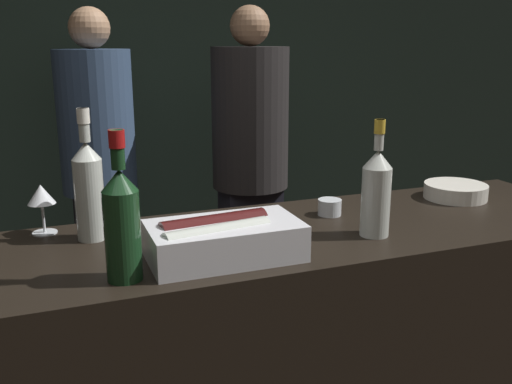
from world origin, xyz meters
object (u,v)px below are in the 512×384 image
object	(u,v)px
bowl_white	(455,191)
person_in_hoodie	(250,157)
red_wine_bottle_burgundy	(122,220)
white_wine_bottle	(89,187)
person_blond_tee	(99,161)
wine_glass	(41,197)
ice_bin_with_bottles	(222,238)
candle_votive	(330,207)
rose_wine_bottle	(376,190)

from	to	relation	value
bowl_white	person_in_hoodie	world-z (taller)	person_in_hoodie
red_wine_bottle_burgundy	white_wine_bottle	bearing A→B (deg)	98.05
white_wine_bottle	person_in_hoodie	size ratio (longest dim) A/B	0.20
person_blond_tee	wine_glass	bearing A→B (deg)	37.88
ice_bin_with_bottles	candle_votive	bearing A→B (deg)	28.74
bowl_white	red_wine_bottle_burgundy	size ratio (longest dim) A/B	0.62
wine_glass	person_in_hoodie	size ratio (longest dim) A/B	0.08
red_wine_bottle_burgundy	bowl_white	bearing A→B (deg)	14.28
candle_votive	ice_bin_with_bottles	bearing A→B (deg)	-151.26
wine_glass	red_wine_bottle_burgundy	size ratio (longest dim) A/B	0.41
candle_votive	rose_wine_bottle	distance (m)	0.25
bowl_white	red_wine_bottle_burgundy	distance (m)	1.24
ice_bin_with_bottles	person_in_hoodie	size ratio (longest dim) A/B	0.21
bowl_white	rose_wine_bottle	distance (m)	0.55
rose_wine_bottle	person_blond_tee	world-z (taller)	person_blond_tee
bowl_white	wine_glass	distance (m)	1.38
red_wine_bottle_burgundy	rose_wine_bottle	bearing A→B (deg)	5.18
candle_votive	wine_glass	bearing A→B (deg)	171.28
ice_bin_with_bottles	bowl_white	bearing A→B (deg)	15.27
candle_votive	white_wine_bottle	size ratio (longest dim) A/B	0.20
white_wine_bottle	person_in_hoodie	bearing A→B (deg)	53.93
ice_bin_with_bottles	rose_wine_bottle	size ratio (longest dim) A/B	1.16
wine_glass	rose_wine_bottle	world-z (taller)	rose_wine_bottle
rose_wine_bottle	person_in_hoodie	size ratio (longest dim) A/B	0.18
person_in_hoodie	bowl_white	bearing A→B (deg)	-48.93
bowl_white	white_wine_bottle	distance (m)	1.25
wine_glass	white_wine_bottle	xyz separation A→B (m)	(0.13, -0.10, 0.04)
wine_glass	red_wine_bottle_burgundy	distance (m)	0.45
red_wine_bottle_burgundy	rose_wine_bottle	world-z (taller)	red_wine_bottle_burgundy
person_in_hoodie	person_blond_tee	world-z (taller)	person_in_hoodie
bowl_white	person_blond_tee	xyz separation A→B (m)	(-1.08, 1.55, -0.11)
bowl_white	rose_wine_bottle	bearing A→B (deg)	-153.59
person_in_hoodie	person_blond_tee	size ratio (longest dim) A/B	1.01
wine_glass	white_wine_bottle	bearing A→B (deg)	-37.97
candle_votive	rose_wine_bottle	size ratio (longest dim) A/B	0.23
ice_bin_with_bottles	red_wine_bottle_burgundy	distance (m)	0.27
bowl_white	wine_glass	xyz separation A→B (m)	(-1.37, 0.11, 0.08)
bowl_white	rose_wine_bottle	world-z (taller)	rose_wine_bottle
ice_bin_with_bottles	rose_wine_bottle	bearing A→B (deg)	2.21
red_wine_bottle_burgundy	rose_wine_bottle	distance (m)	0.72
bowl_white	rose_wine_bottle	size ratio (longest dim) A/B	0.65
ice_bin_with_bottles	person_in_hoodie	world-z (taller)	person_in_hoodie
white_wine_bottle	red_wine_bottle_burgundy	bearing A→B (deg)	-81.95
candle_votive	person_in_hoodie	distance (m)	1.37
ice_bin_with_bottles	wine_glass	world-z (taller)	wine_glass
ice_bin_with_bottles	person_blond_tee	bearing A→B (deg)	94.15
rose_wine_bottle	person_in_hoodie	world-z (taller)	person_in_hoodie
red_wine_bottle_burgundy	rose_wine_bottle	xyz separation A→B (m)	(0.71, 0.06, -0.01)
bowl_white	ice_bin_with_bottles	bearing A→B (deg)	-164.73
candle_votive	person_blond_tee	size ratio (longest dim) A/B	0.04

